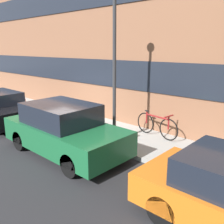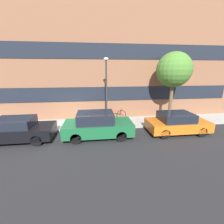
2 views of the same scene
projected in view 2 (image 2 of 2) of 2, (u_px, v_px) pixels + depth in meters
The scene contains 10 objects.
ground_plane at pixel (70, 131), 9.95m from camera, with size 56.00×56.00×0.00m, color #232326.
sidewalk_strip at pixel (72, 124), 11.02m from camera, with size 28.00×2.28×0.13m.
rowhouse_facade at pixel (71, 58), 11.26m from camera, with size 28.00×1.02×9.57m.
parked_car_black at pixel (18, 130), 8.44m from camera, with size 3.83×1.73×1.34m.
parked_car_green at pixel (98, 125), 8.96m from camera, with size 4.06×1.81×1.52m.
parked_car_orange at pixel (177, 123), 9.58m from camera, with size 3.81×1.78×1.33m.
fire_hydrant at pixel (18, 124), 9.82m from camera, with size 0.56×0.31×0.70m.
bicycle at pixel (115, 114), 11.90m from camera, with size 1.76×0.44×0.85m.
street_tree at pixel (174, 70), 10.32m from camera, with size 2.40×2.40×5.01m.
lamp_post at pixel (106, 85), 9.88m from camera, with size 0.32×0.32×4.57m.
Camera 2 is at (1.62, -9.51, 3.91)m, focal length 24.00 mm.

